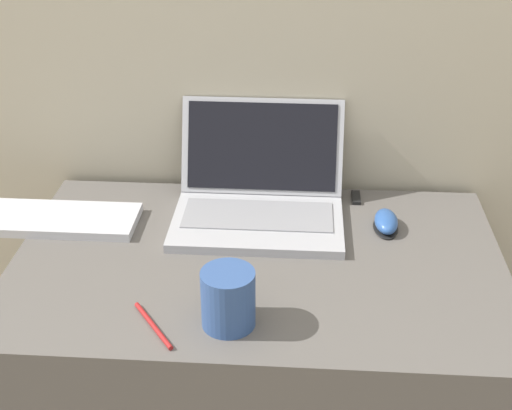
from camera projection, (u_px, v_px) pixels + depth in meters
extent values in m
cube|color=#5B5651|center=(258.00, 395.00, 1.65)|extent=(1.01, 0.64, 0.75)
cube|color=#ADADB2|center=(257.00, 224.00, 1.57)|extent=(0.38, 0.24, 0.02)
cube|color=gray|center=(258.00, 215.00, 1.58)|extent=(0.33, 0.13, 0.00)
cube|color=#ADADB2|center=(262.00, 146.00, 1.66)|extent=(0.38, 0.10, 0.21)
cube|color=black|center=(262.00, 146.00, 1.65)|extent=(0.35, 0.08, 0.19)
cylinder|color=#33518C|center=(228.00, 299.00, 1.25)|extent=(0.10, 0.10, 0.11)
cylinder|color=black|center=(228.00, 275.00, 1.23)|extent=(0.08, 0.08, 0.01)
ellipsoid|color=black|center=(386.00, 227.00, 1.57)|extent=(0.05, 0.10, 0.01)
ellipsoid|color=#2D569E|center=(386.00, 221.00, 1.56)|extent=(0.05, 0.10, 0.04)
cube|color=silver|center=(47.00, 219.00, 1.59)|extent=(0.41, 0.14, 0.02)
cube|color=black|center=(356.00, 198.00, 1.69)|extent=(0.02, 0.06, 0.01)
cylinder|color=#A51E1E|center=(153.00, 325.00, 1.27)|extent=(0.09, 0.12, 0.01)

